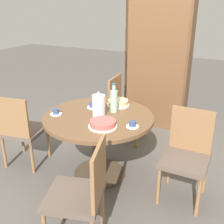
% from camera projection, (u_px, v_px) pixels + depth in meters
% --- Properties ---
extents(ground_plane, '(14.00, 14.00, 0.00)m').
position_uv_depth(ground_plane, '(100.00, 174.00, 3.11)').
color(ground_plane, '#56514C').
extents(dining_table, '(1.12, 1.12, 0.70)m').
position_uv_depth(dining_table, '(99.00, 132.00, 2.91)').
color(dining_table, '#473828').
rests_on(dining_table, ground_plane).
extents(chair_a, '(0.44, 0.44, 0.86)m').
position_uv_depth(chair_a, '(124.00, 108.00, 3.72)').
color(chair_a, olive).
rests_on(chair_a, ground_plane).
extents(chair_b, '(0.48, 0.48, 0.86)m').
position_uv_depth(chair_b, '(21.00, 129.00, 3.12)').
color(chair_b, olive).
rests_on(chair_b, ground_plane).
extents(chair_c, '(0.52, 0.52, 0.86)m').
position_uv_depth(chair_c, '(82.00, 192.00, 2.11)').
color(chair_c, olive).
rests_on(chair_c, ground_plane).
extents(chair_d, '(0.42, 0.42, 0.86)m').
position_uv_depth(chair_d, '(187.00, 154.00, 2.62)').
color(chair_d, olive).
rests_on(chair_d, ground_plane).
extents(bookshelf, '(0.90, 0.28, 1.86)m').
position_uv_depth(bookshelf, '(157.00, 68.00, 4.01)').
color(bookshelf, brown).
rests_on(bookshelf, ground_plane).
extents(coffee_pot, '(0.13, 0.13, 0.25)m').
position_uv_depth(coffee_pot, '(99.00, 105.00, 2.80)').
color(coffee_pot, silver).
rests_on(coffee_pot, dining_table).
extents(water_bottle, '(0.08, 0.08, 0.30)m').
position_uv_depth(water_bottle, '(114.00, 100.00, 2.90)').
color(water_bottle, '#99C6A3').
rests_on(water_bottle, dining_table).
extents(cake_main, '(0.27, 0.27, 0.06)m').
position_uv_depth(cake_main, '(103.00, 124.00, 2.59)').
color(cake_main, white).
rests_on(cake_main, dining_table).
extents(cake_second, '(0.25, 0.25, 0.06)m').
position_uv_depth(cake_second, '(118.00, 103.00, 3.10)').
color(cake_second, white).
rests_on(cake_second, dining_table).
extents(cup_a, '(0.12, 0.12, 0.06)m').
position_uv_depth(cup_a, '(92.00, 106.00, 3.04)').
color(cup_a, white).
rests_on(cup_a, dining_table).
extents(cup_b, '(0.12, 0.12, 0.06)m').
position_uv_depth(cup_b, '(56.00, 112.00, 2.87)').
color(cup_b, white).
rests_on(cup_b, dining_table).
extents(cup_c, '(0.12, 0.12, 0.06)m').
position_uv_depth(cup_c, '(133.00, 125.00, 2.59)').
color(cup_c, white).
rests_on(cup_c, dining_table).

